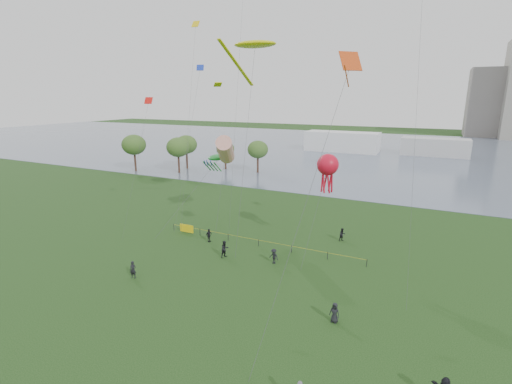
% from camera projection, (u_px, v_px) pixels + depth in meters
% --- Properties ---
extents(ground_plane, '(400.00, 400.00, 0.00)m').
position_uv_depth(ground_plane, '(197.00, 327.00, 27.44)').
color(ground_plane, black).
extents(lake, '(400.00, 120.00, 0.08)m').
position_uv_depth(lake, '(384.00, 152.00, 114.38)').
color(lake, slate).
rests_on(lake, ground_plane).
extents(building_low, '(16.00, 18.00, 28.00)m').
position_uv_depth(building_low, '(488.00, 103.00, 156.38)').
color(building_low, slate).
rests_on(building_low, ground_plane).
extents(pavilion_left, '(22.00, 8.00, 6.00)m').
position_uv_depth(pavilion_left, '(342.00, 142.00, 114.40)').
color(pavilion_left, white).
rests_on(pavilion_left, ground_plane).
extents(pavilion_right, '(18.00, 7.00, 5.00)m').
position_uv_depth(pavilion_right, '(435.00, 147.00, 106.06)').
color(pavilion_right, silver).
rests_on(pavilion_right, ground_plane).
extents(trees, '(30.57, 16.02, 8.31)m').
position_uv_depth(trees, '(188.00, 147.00, 83.29)').
color(trees, '#39231A').
rests_on(trees, ground_plane).
extents(fence, '(24.07, 0.07, 1.05)m').
position_uv_depth(fence, '(213.00, 233.00, 44.64)').
color(fence, black).
rests_on(fence, ground_plane).
extents(spectator_a, '(1.00, 1.10, 1.84)m').
position_uv_depth(spectator_a, '(225.00, 249.00, 39.08)').
color(spectator_a, black).
rests_on(spectator_a, ground_plane).
extents(spectator_b, '(1.14, 0.81, 1.59)m').
position_uv_depth(spectator_b, '(274.00, 256.00, 37.63)').
color(spectator_b, black).
rests_on(spectator_b, ground_plane).
extents(spectator_c, '(0.62, 1.00, 1.58)m').
position_uv_depth(spectator_c, '(209.00, 235.00, 43.31)').
color(spectator_c, black).
rests_on(spectator_c, ground_plane).
extents(spectator_d, '(0.84, 0.62, 1.58)m').
position_uv_depth(spectator_d, '(335.00, 313.00, 27.82)').
color(spectator_d, black).
rests_on(spectator_d, ground_plane).
extents(spectator_f, '(0.71, 0.57, 1.68)m').
position_uv_depth(spectator_f, '(133.00, 270.00, 34.60)').
color(spectator_f, black).
rests_on(spectator_f, ground_plane).
extents(spectator_g, '(0.96, 0.96, 1.57)m').
position_uv_depth(spectator_g, '(342.00, 235.00, 43.54)').
color(spectator_g, black).
rests_on(spectator_g, ground_plane).
extents(kite_stingray, '(5.00, 10.04, 22.54)m').
position_uv_depth(kite_stingray, '(254.00, 45.00, 40.99)').
color(kite_stingray, '#3F3F42').
extents(kite_windsock, '(4.36, 5.31, 12.13)m').
position_uv_depth(kite_windsock, '(225.00, 150.00, 45.81)').
color(kite_windsock, '#3F3F42').
extents(kite_creature, '(4.29, 11.67, 9.10)m').
position_uv_depth(kite_creature, '(218.00, 157.00, 49.26)').
color(kite_creature, '#3F3F42').
extents(kite_octopus, '(2.21, 6.06, 10.90)m').
position_uv_depth(kite_octopus, '(328.00, 165.00, 37.81)').
color(kite_octopus, '#3F3F42').
extents(kite_delta, '(3.60, 10.41, 19.47)m').
position_uv_depth(kite_delta, '(346.00, 76.00, 24.44)').
color(kite_delta, '#3F3F42').
extents(small_kites, '(38.34, 11.23, 14.05)m').
position_uv_depth(small_kites, '(265.00, 32.00, 38.56)').
color(small_kites, '#1933B2').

